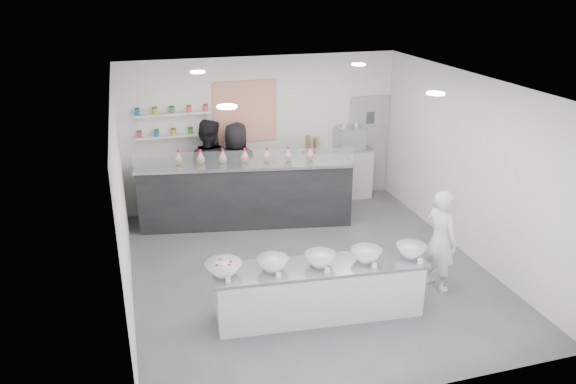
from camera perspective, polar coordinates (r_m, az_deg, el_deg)
The scene contains 26 objects.
floor at distance 9.14m, azimuth 2.12°, elevation -7.92°, with size 6.00×6.00×0.00m, color #515156.
ceiling at distance 8.10m, azimuth 2.41°, elevation 10.91°, with size 6.00×6.00×0.00m, color white.
back_wall at distance 11.25m, azimuth -2.60°, elevation 6.07°, with size 5.50×5.50×0.00m, color white.
left_wall at distance 8.12m, azimuth -16.51°, elevation -1.02°, with size 6.00×6.00×0.00m, color white.
right_wall at distance 9.69m, azimuth 17.89°, elevation 2.48°, with size 6.00×6.00×0.00m, color white.
back_door at distance 12.08m, azimuth 8.16°, elevation 4.73°, with size 0.88×0.04×2.10m, color #999997.
pattern_panel at distance 11.04m, azimuth -4.38°, elevation 8.14°, with size 1.25×0.03×1.20m, color #ED531F.
jar_shelf_lower at distance 10.87m, azimuth -11.51°, elevation 5.65°, with size 1.45×0.22×0.04m, color silver.
jar_shelf_upper at distance 10.76m, azimuth -11.68°, elevation 7.80°, with size 1.45×0.22×0.04m, color silver.
preserve_jars at distance 10.78m, azimuth -11.61°, elevation 7.05°, with size 1.45×0.10×0.56m, color #FF3C4B, non-canonical shape.
downlight_0 at distance 6.81m, azimuth -6.22°, elevation 8.62°, with size 0.24×0.24×0.02m, color white.
downlight_1 at distance 7.79m, azimuth 14.77°, elevation 9.66°, with size 0.24×0.24×0.02m, color white.
downlight_2 at distance 9.34m, azimuth -9.18°, elevation 11.94°, with size 0.24×0.24×0.02m, color white.
downlight_3 at distance 10.08m, azimuth 7.19°, elevation 12.73°, with size 0.24×0.24×0.02m, color white.
prep_counter at distance 7.84m, azimuth 3.22°, elevation -9.95°, with size 2.91×0.66×0.79m, color silver.
back_bar at distance 10.54m, azimuth -4.29°, elevation -0.14°, with size 3.96×0.72×1.23m, color black.
sneeze_guard at distance 9.95m, azimuth -4.34°, elevation 3.31°, with size 3.90×0.02×0.33m, color white.
espresso_ledge at distance 11.79m, azimuth 5.08°, elevation 1.81°, with size 1.44×0.46×1.07m, color silver.
espresso_machine at distance 11.65m, azimuth 6.29°, elevation 5.41°, with size 0.57×0.40×0.44m, color #93969E.
cup_stacks at distance 11.40m, azimuth 2.60°, elevation 4.81°, with size 0.24×0.24×0.31m, color #96845D, non-canonical shape.
prep_bowls at distance 7.60m, azimuth 3.30°, elevation -6.85°, with size 3.02×0.52×0.17m, color white, non-canonical shape.
label_cards at distance 7.21m, azimuth 5.06°, elevation -9.05°, with size 2.66×0.04×0.07m, color white, non-canonical shape.
cookie_bags at distance 10.29m, azimuth -4.40°, elevation 3.73°, with size 2.55×0.15×0.27m, color #FF90C8, non-canonical shape.
woman_prep at distance 8.62m, azimuth 15.23°, elevation -4.73°, with size 0.57×0.38×1.57m, color white.
staff_left at distance 10.81m, azimuth -8.05°, elevation 2.30°, with size 0.95×0.74×1.95m, color black.
staff_right at distance 10.92m, azimuth -5.22°, elevation 2.33°, with size 0.90×0.58×1.84m, color black.
Camera 1 is at (-2.55, -7.55, 4.48)m, focal length 35.00 mm.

